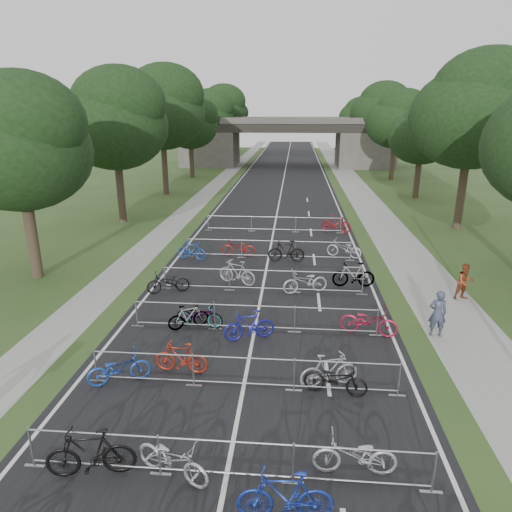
% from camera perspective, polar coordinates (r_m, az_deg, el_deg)
% --- Properties ---
extents(road, '(11.00, 140.00, 0.01)m').
position_cam_1_polar(road, '(55.33, 3.43, 9.38)').
color(road, black).
rests_on(road, ground).
extents(sidewalk_right, '(3.00, 140.00, 0.01)m').
position_cam_1_polar(sidewalk_right, '(55.71, 11.79, 9.10)').
color(sidewalk_right, gray).
rests_on(sidewalk_right, ground).
extents(sidewalk_left, '(2.00, 140.00, 0.01)m').
position_cam_1_polar(sidewalk_left, '(56.03, -4.36, 9.47)').
color(sidewalk_left, gray).
rests_on(sidewalk_left, ground).
extents(lane_markings, '(0.12, 140.00, 0.00)m').
position_cam_1_polar(lane_markings, '(55.34, 3.43, 9.38)').
color(lane_markings, silver).
rests_on(lane_markings, ground).
extents(overpass_bridge, '(31.00, 8.00, 7.05)m').
position_cam_1_polar(overpass_bridge, '(69.88, 3.85, 14.04)').
color(overpass_bridge, '#47433F').
rests_on(overpass_bridge, ground).
extents(tree_left_0, '(6.72, 6.72, 10.25)m').
position_cam_1_polar(tree_left_0, '(24.35, -27.50, 12.08)').
color(tree_left_0, '#33261C').
rests_on(tree_left_0, ground).
extents(tree_left_1, '(7.56, 7.56, 11.53)m').
position_cam_1_polar(tree_left_1, '(35.08, -17.18, 15.77)').
color(tree_left_1, '#33261C').
rests_on(tree_left_1, ground).
extents(tree_right_1, '(8.18, 8.18, 12.47)m').
position_cam_1_polar(tree_right_1, '(34.68, 25.65, 15.83)').
color(tree_right_1, '#33261C').
rests_on(tree_right_1, ground).
extents(tree_left_2, '(8.40, 8.40, 12.81)m').
position_cam_1_polar(tree_left_2, '(46.45, -11.65, 17.50)').
color(tree_left_2, '#33261C').
rests_on(tree_left_2, ground).
extents(tree_right_2, '(6.16, 6.16, 9.39)m').
position_cam_1_polar(tree_right_2, '(46.20, 20.19, 14.11)').
color(tree_right_2, '#33261C').
rests_on(tree_right_2, ground).
extents(tree_left_3, '(6.72, 6.72, 10.25)m').
position_cam_1_polar(tree_left_3, '(58.10, -8.15, 16.07)').
color(tree_left_3, '#33261C').
rests_on(tree_left_3, ground).
extents(tree_right_3, '(7.17, 7.17, 10.93)m').
position_cam_1_polar(tree_right_3, '(57.85, 17.24, 15.90)').
color(tree_right_3, '#33261C').
rests_on(tree_right_3, ground).
extents(tree_left_4, '(7.56, 7.56, 11.53)m').
position_cam_1_polar(tree_left_4, '(69.83, -5.93, 17.09)').
color(tree_left_4, '#33261C').
rests_on(tree_left_4, ground).
extents(tree_right_4, '(8.18, 8.18, 12.47)m').
position_cam_1_polar(tree_right_4, '(69.64, 15.26, 17.07)').
color(tree_right_4, '#33261C').
rests_on(tree_right_4, ground).
extents(tree_left_5, '(8.40, 8.40, 12.81)m').
position_cam_1_polar(tree_left_5, '(81.66, -4.33, 17.79)').
color(tree_left_5, '#33261C').
rests_on(tree_left_5, ground).
extents(tree_right_5, '(6.16, 6.16, 9.39)m').
position_cam_1_polar(tree_right_5, '(81.52, 13.68, 15.84)').
color(tree_right_5, '#33261C').
rests_on(tree_right_5, ground).
extents(tree_left_6, '(6.72, 6.72, 10.25)m').
position_cam_1_polar(tree_left_6, '(93.54, -3.10, 16.82)').
color(tree_left_6, '#33261C').
rests_on(tree_left_6, ground).
extents(tree_right_6, '(7.17, 7.17, 10.93)m').
position_cam_1_polar(tree_right_6, '(93.39, 12.63, 16.70)').
color(tree_right_6, '#33261C').
rests_on(tree_right_6, ground).
extents(barrier_row_1, '(9.70, 0.08, 1.10)m').
position_cam_1_polar(barrier_row_1, '(11.33, -3.84, -24.07)').
color(barrier_row_1, '#989A9F').
rests_on(barrier_row_1, ground).
extents(barrier_row_2, '(9.70, 0.08, 1.10)m').
position_cam_1_polar(barrier_row_2, '(14.18, -1.61, -14.38)').
color(barrier_row_2, '#989A9F').
rests_on(barrier_row_2, ground).
extents(barrier_row_3, '(9.70, 0.08, 1.10)m').
position_cam_1_polar(barrier_row_3, '(17.50, -0.20, -7.76)').
color(barrier_row_3, '#989A9F').
rests_on(barrier_row_3, ground).
extents(barrier_row_4, '(9.70, 0.08, 1.10)m').
position_cam_1_polar(barrier_row_4, '(21.17, 0.76, -3.09)').
color(barrier_row_4, '#989A9F').
rests_on(barrier_row_4, ground).
extents(barrier_row_5, '(9.70, 0.08, 1.10)m').
position_cam_1_polar(barrier_row_5, '(25.89, 1.57, 0.85)').
color(barrier_row_5, '#989A9F').
rests_on(barrier_row_5, ground).
extents(barrier_row_6, '(9.70, 0.08, 1.10)m').
position_cam_1_polar(barrier_row_6, '(31.67, 2.21, 4.01)').
color(barrier_row_6, '#989A9F').
rests_on(barrier_row_6, ground).
extents(bike_4, '(2.12, 0.96, 1.23)m').
position_cam_1_polar(bike_4, '(11.97, -19.97, -22.18)').
color(bike_4, black).
rests_on(bike_4, ground).
extents(bike_5, '(2.07, 1.39, 1.03)m').
position_cam_1_polar(bike_5, '(11.53, -10.39, -23.67)').
color(bike_5, '#A5A5AD').
rests_on(bike_5, ground).
extents(bike_6, '(2.05, 0.70, 1.21)m').
position_cam_1_polar(bike_6, '(10.50, 3.64, -27.81)').
color(bike_6, navy).
rests_on(bike_6, ground).
extents(bike_7, '(1.96, 0.72, 1.02)m').
position_cam_1_polar(bike_7, '(11.67, 12.27, -23.23)').
color(bike_7, '#A5A5AD').
rests_on(bike_7, ground).
extents(bike_8, '(2.03, 1.42, 1.01)m').
position_cam_1_polar(bike_8, '(15.06, -16.75, -13.31)').
color(bike_8, '#1D44A0').
rests_on(bike_8, ground).
extents(bike_9, '(1.80, 0.64, 1.06)m').
position_cam_1_polar(bike_9, '(15.14, -9.35, -12.45)').
color(bike_9, '#9E2717').
rests_on(bike_9, ground).
extents(bike_10, '(1.97, 0.96, 0.99)m').
position_cam_1_polar(bike_10, '(14.18, 9.91, -14.92)').
color(bike_10, black).
rests_on(bike_10, ground).
extents(bike_11, '(1.93, 1.03, 1.12)m').
position_cam_1_polar(bike_11, '(14.43, 9.14, -13.95)').
color(bike_11, '#9A9AA1').
rests_on(bike_11, ground).
extents(bike_12, '(1.64, 1.19, 0.97)m').
position_cam_1_polar(bike_12, '(17.93, -8.45, -7.52)').
color(bike_12, '#989A9F').
rests_on(bike_12, ground).
extents(bike_13, '(1.94, 0.88, 0.99)m').
position_cam_1_polar(bike_13, '(17.99, -7.10, -7.35)').
color(bike_13, '#989A9F').
rests_on(bike_13, ground).
extents(bike_14, '(1.97, 1.15, 1.14)m').
position_cam_1_polar(bike_14, '(16.87, -0.85, -8.69)').
color(bike_14, navy).
rests_on(bike_14, ground).
extents(bike_15, '(2.24, 1.18, 1.12)m').
position_cam_1_polar(bike_15, '(17.73, 13.93, -7.92)').
color(bike_15, maroon).
rests_on(bike_15, ground).
extents(bike_16, '(2.07, 1.31, 1.03)m').
position_cam_1_polar(bike_16, '(21.41, -10.92, -3.27)').
color(bike_16, black).
rests_on(bike_16, ground).
extents(bike_17, '(2.06, 1.33, 1.20)m').
position_cam_1_polar(bike_17, '(22.05, -2.38, -2.08)').
color(bike_17, '#93939A').
rests_on(bike_17, ground).
extents(bike_18, '(2.25, 1.39, 1.12)m').
position_cam_1_polar(bike_18, '(21.12, 6.20, -3.21)').
color(bike_18, '#A5A5AD').
rests_on(bike_18, ground).
extents(bike_19, '(2.05, 0.68, 1.21)m').
position_cam_1_polar(bike_19, '(22.20, 12.09, -2.32)').
color(bike_19, '#989A9F').
rests_on(bike_19, ground).
extents(bike_20, '(1.85, 0.96, 1.07)m').
position_cam_1_polar(bike_20, '(25.90, -8.04, 0.66)').
color(bike_20, navy).
rests_on(bike_20, ground).
extents(bike_21, '(1.96, 0.72, 1.02)m').
position_cam_1_polar(bike_21, '(26.30, -2.22, 1.04)').
color(bike_21, maroon).
rests_on(bike_21, ground).
extents(bike_22, '(2.04, 0.63, 1.22)m').
position_cam_1_polar(bike_22, '(25.35, 3.79, 0.59)').
color(bike_22, black).
rests_on(bike_22, ground).
extents(bike_23, '(2.12, 1.32, 1.05)m').
position_cam_1_polar(bike_23, '(26.55, 10.94, 0.91)').
color(bike_23, '#B1B2BA').
rests_on(bike_23, ground).
extents(bike_27, '(2.14, 1.08, 1.24)m').
position_cam_1_polar(bike_27, '(31.89, 9.99, 3.98)').
color(bike_27, maroon).
rests_on(bike_27, ground).
extents(pedestrian_a, '(0.67, 0.45, 1.80)m').
position_cam_1_polar(pedestrian_a, '(18.30, 21.75, -6.71)').
color(pedestrian_a, '#363A51').
rests_on(pedestrian_a, ground).
extents(pedestrian_b, '(0.93, 0.81, 1.64)m').
position_cam_1_polar(pedestrian_b, '(22.24, 24.65, -2.98)').
color(pedestrian_b, brown).
rests_on(pedestrian_b, ground).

